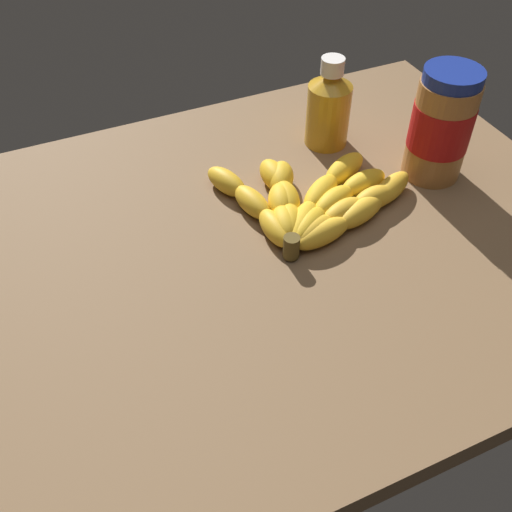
% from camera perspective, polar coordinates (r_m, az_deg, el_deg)
% --- Properties ---
extents(ground_plane, '(0.93, 0.66, 0.03)m').
position_cam_1_polar(ground_plane, '(0.74, -1.41, -0.12)').
color(ground_plane, brown).
extents(banana_bunch, '(0.26, 0.20, 0.03)m').
position_cam_1_polar(banana_bunch, '(0.77, 5.41, 5.10)').
color(banana_bunch, gold).
rests_on(banana_bunch, ground_plane).
extents(peanut_butter_jar, '(0.08, 0.08, 0.16)m').
position_cam_1_polar(peanut_butter_jar, '(0.84, 17.45, 11.96)').
color(peanut_butter_jar, '#B27238').
rests_on(peanut_butter_jar, ground_plane).
extents(honey_bottle, '(0.06, 0.06, 0.13)m').
position_cam_1_polar(honey_bottle, '(0.88, 7.03, 14.08)').
color(honey_bottle, gold).
rests_on(honey_bottle, ground_plane).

